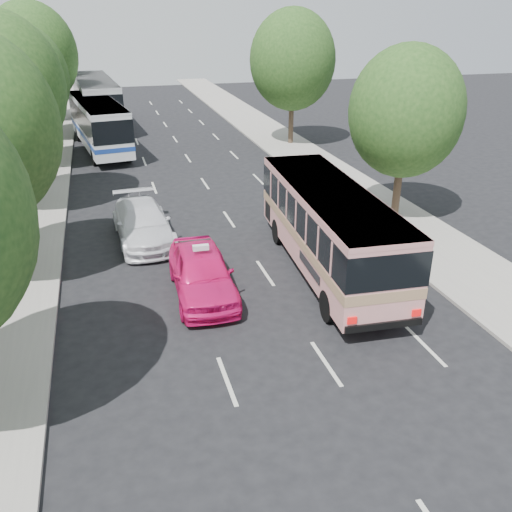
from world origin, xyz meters
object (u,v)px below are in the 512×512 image
object	(u,v)px
white_pickup	(143,223)
tour_coach_rear	(96,98)
pink_bus	(329,222)
tour_coach_front	(98,121)
pink_taxi	(202,272)

from	to	relation	value
white_pickup	tour_coach_rear	size ratio (longest dim) A/B	0.42
pink_bus	tour_coach_front	distance (m)	23.69
pink_taxi	white_pickup	distance (m)	5.73
pink_bus	tour_coach_rear	size ratio (longest dim) A/B	0.78
tour_coach_front	tour_coach_rear	bearing A→B (deg)	82.08
tour_coach_front	tour_coach_rear	xyz separation A→B (m)	(-0.00, 8.76, 0.28)
pink_bus	tour_coach_front	world-z (taller)	tour_coach_front
pink_bus	pink_taxi	size ratio (longest dim) A/B	2.06
pink_taxi	white_pickup	xyz separation A→B (m)	(-1.53, 5.52, -0.06)
pink_taxi	tour_coach_front	bearing A→B (deg)	98.97
pink_bus	tour_coach_rear	distance (m)	32.09
tour_coach_rear	tour_coach_front	bearing A→B (deg)	-94.60
pink_taxi	tour_coach_front	xyz separation A→B (m)	(-2.89, 22.90, 1.21)
white_pickup	tour_coach_front	size ratio (longest dim) A/B	0.47
pink_bus	pink_taxi	bearing A→B (deg)	-170.19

